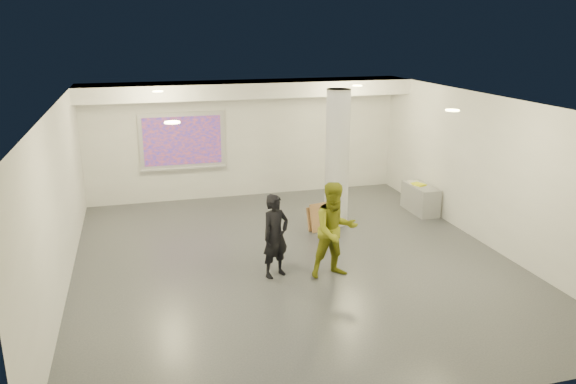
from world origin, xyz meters
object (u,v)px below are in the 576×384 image
object	(u,v)px
man	(335,230)
credenza	(420,199)
woman	(275,236)
projection_screen	(182,141)
column	(337,158)

from	to	relation	value
man	credenza	bearing A→B (deg)	37.01
credenza	woman	world-z (taller)	woman
projection_screen	column	bearing A→B (deg)	-40.56
man	column	bearing A→B (deg)	64.78
column	projection_screen	xyz separation A→B (m)	(-3.10, 2.65, 0.03)
projection_screen	woman	size ratio (longest dim) A/B	1.40
projection_screen	woman	distance (m)	5.16
woman	credenza	bearing A→B (deg)	6.53
credenza	woman	bearing A→B (deg)	-148.82
projection_screen	woman	bearing A→B (deg)	-77.35
projection_screen	credenza	distance (m)	5.97
column	woman	world-z (taller)	column
projection_screen	man	bearing A→B (deg)	-68.08
column	woman	size ratio (longest dim) A/B	2.00
column	woman	distance (m)	3.15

